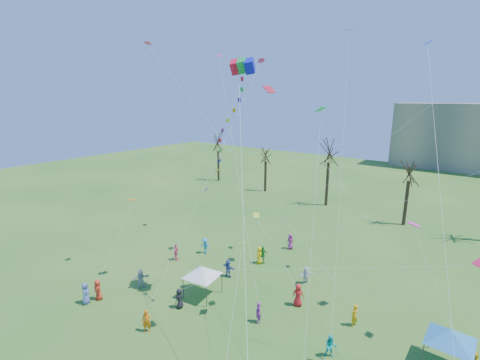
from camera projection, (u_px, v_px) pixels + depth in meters
The scene contains 6 objects.
bare_tree_row at pixel (393, 169), 44.98m from camera, with size 70.15×9.13×10.97m.
big_box_kite at pixel (228, 139), 23.38m from camera, with size 5.06×5.97×19.95m.
canopy_tent_white at pixel (202, 271), 27.58m from camera, with size 3.52×3.52×2.66m.
canopy_tent_blue at pixel (451, 336), 20.06m from camera, with size 3.62×3.62×2.71m.
festival_crowd at pixel (250, 297), 26.38m from camera, with size 27.12×19.86×1.86m.
small_kites_aloft at pixel (298, 148), 24.85m from camera, with size 26.95×17.28×31.91m.
Camera 1 is at (11.25, -11.86, 16.17)m, focal length 25.00 mm.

